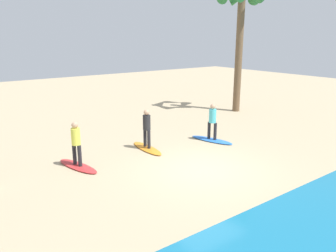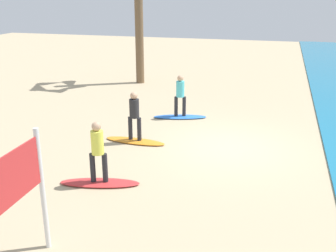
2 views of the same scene
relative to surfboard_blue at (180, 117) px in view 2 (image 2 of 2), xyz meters
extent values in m
plane|color=tan|center=(2.65, 2.28, -0.04)|extent=(60.00, 60.00, 0.00)
ellipsoid|color=blue|center=(0.00, 0.00, 0.00)|extent=(1.11, 2.17, 0.09)
cylinder|color=#232328|center=(-0.04, 0.15, 0.43)|extent=(0.14, 0.14, 0.78)
cylinder|color=#232328|center=(0.04, -0.15, 0.43)|extent=(0.14, 0.14, 0.78)
cylinder|color=#4CC6D1|center=(0.00, 0.00, 1.14)|extent=(0.32, 0.32, 0.62)
sphere|color=tan|center=(0.00, 0.00, 1.56)|extent=(0.24, 0.24, 0.24)
ellipsoid|color=orange|center=(3.03, -0.79, 0.00)|extent=(0.66, 2.12, 0.09)
cylinder|color=#232328|center=(3.04, -0.63, 0.43)|extent=(0.14, 0.14, 0.78)
cylinder|color=#232328|center=(3.02, -0.95, 0.43)|extent=(0.14, 0.14, 0.78)
cylinder|color=#262628|center=(3.03, -0.79, 1.14)|extent=(0.32, 0.32, 0.62)
sphere|color=tan|center=(3.03, -0.79, 1.56)|extent=(0.24, 0.24, 0.24)
ellipsoid|color=red|center=(6.18, -0.61, 0.00)|extent=(1.03, 2.17, 0.09)
cylinder|color=#232328|center=(6.15, -0.45, 0.43)|extent=(0.14, 0.14, 0.78)
cylinder|color=#232328|center=(6.22, -0.76, 0.43)|extent=(0.14, 0.14, 0.78)
cylinder|color=#E0E04C|center=(6.18, -0.61, 1.14)|extent=(0.32, 0.32, 0.62)
sphere|color=tan|center=(6.18, -0.61, 1.56)|extent=(0.24, 0.24, 0.24)
cylinder|color=silver|center=(8.93, -0.43, 1.21)|extent=(0.10, 0.10, 2.50)
cylinder|color=brown|center=(-5.66, -3.69, 3.41)|extent=(0.44, 0.44, 6.90)
camera|label=1|loc=(10.39, 10.62, 4.64)|focal=35.92mm
camera|label=2|loc=(14.79, 3.70, 4.79)|focal=42.77mm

